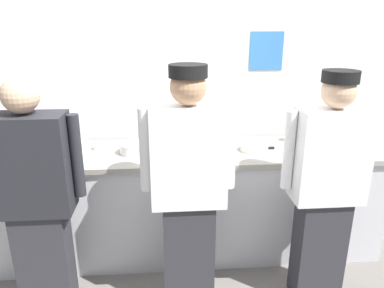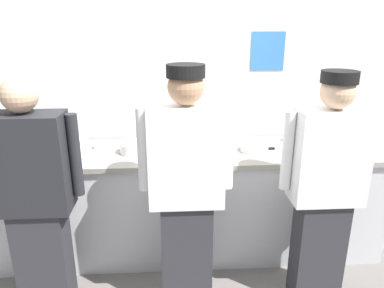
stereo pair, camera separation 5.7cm
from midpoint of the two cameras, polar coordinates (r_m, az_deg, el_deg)
name	(u,v)px [view 1 (the left image)]	position (r m, az deg, el deg)	size (l,w,h in m)	color
ground_plane	(188,275)	(3.03, -1.22, -19.85)	(9.00, 9.00, 0.00)	slate
wall_back	(181,85)	(3.23, -2.24, 9.26)	(5.11, 0.11, 2.72)	silver
prep_counter	(185,202)	(3.08, -1.67, -9.07)	(3.26, 0.66, 0.91)	silver
chef_near_left	(36,200)	(2.46, -23.86, -8.07)	(0.59, 0.24, 1.61)	#2D2D33
chef_center	(188,188)	(2.31, -1.27, -6.99)	(0.60, 0.24, 1.66)	#2D2D33
chef_far_right	(326,186)	(2.55, 19.73, -6.29)	(0.59, 0.24, 1.62)	#2D2D33
plate_stack_front	(254,148)	(2.93, 9.18, -0.61)	(0.22, 0.22, 0.05)	white
plate_stack_rear	(134,148)	(2.88, -9.68, -0.64)	(0.22, 0.22, 0.08)	white
mixing_bowl_steel	(60,149)	(2.96, -20.48, -0.67)	(0.37, 0.37, 0.12)	#B7BABF
sheet_tray	(193,149)	(2.91, -0.40, -0.76)	(0.45, 0.32, 0.02)	#B7BABF
squeeze_bottle_primary	(221,147)	(2.69, 4.00, -0.42)	(0.05, 0.05, 0.21)	#E5E066
squeeze_bottle_secondary	(311,141)	(2.98, 17.71, 0.41)	(0.06, 0.06, 0.19)	red
squeeze_bottle_spare	(300,139)	(3.01, 16.13, 0.79)	(0.06, 0.06, 0.19)	orange
ramekin_orange_sauce	(20,147)	(3.24, -25.82, -0.42)	(0.10, 0.10, 0.04)	white
ramekin_green_sauce	(98,146)	(3.03, -15.00, -0.33)	(0.08, 0.08, 0.05)	white
ramekin_red_sauce	(316,144)	(3.16, 18.43, 0.05)	(0.10, 0.10, 0.04)	white
ramekin_yellow_sauce	(358,150)	(3.12, 24.09, -0.90)	(0.09, 0.09, 0.04)	white
deli_cup	(292,136)	(3.22, 14.94, 1.28)	(0.09, 0.09, 0.10)	white
chefs_knife	(277,148)	(3.02, 12.70, -0.61)	(0.28, 0.03, 0.02)	#B7BABF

